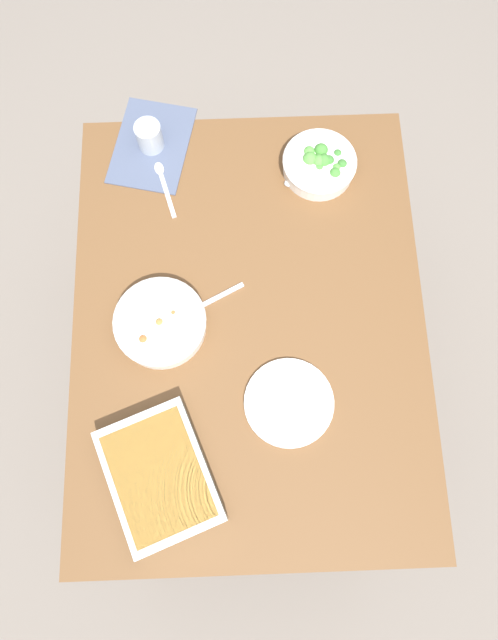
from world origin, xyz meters
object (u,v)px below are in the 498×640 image
spoon_spare (163,182)px  side_plate (289,403)px  broccoli_bowl (319,164)px  baking_dish (159,476)px  spoon_by_stew (205,304)px  spoon_by_broccoli (304,176)px  drink_cup (150,138)px  stew_bowl (161,323)px

spoon_spare → side_plate: bearing=-153.3°
broccoli_bowl → baking_dish: size_ratio=0.56×
spoon_by_stew → spoon_by_broccoli: same height
side_plate → spoon_by_stew: (0.26, 0.20, -0.00)m
spoon_by_stew → spoon_spare: 0.37m
side_plate → baking_dish: bearing=117.6°
baking_dish → spoon_by_broccoli: bearing=-26.3°
drink_cup → side_plate: drink_cup is taller
broccoli_bowl → spoon_by_stew: (-0.38, 0.32, -0.03)m
side_plate → spoon_by_stew: size_ratio=1.33×
baking_dish → spoon_spare: bearing=0.0°
drink_cup → side_plate: size_ratio=0.39×
stew_bowl → spoon_spare: bearing=-0.0°
spoon_spare → broccoli_bowl: bearing=-86.9°
drink_cup → spoon_by_broccoli: bearing=-105.0°
baking_dish → spoon_spare: 0.78m
broccoli_bowl → spoon_by_broccoli: (-0.02, 0.04, -0.03)m
drink_cup → spoon_spare: bearing=-164.3°
broccoli_bowl → spoon_by_stew: 0.50m
stew_bowl → spoon_by_stew: 0.12m
drink_cup → spoon_by_stew: size_ratio=0.52×
stew_bowl → drink_cup: drink_cup is taller
baking_dish → stew_bowl: bearing=0.1°
spoon_by_broccoli → spoon_spare: 0.39m
side_plate → spoon_spare: (0.62, 0.31, -0.00)m
broccoli_bowl → spoon_by_broccoli: bearing=115.8°
baking_dish → side_plate: size_ratio=1.63×
stew_bowl → baking_dish: bearing=-179.9°
stew_bowl → baking_dish: size_ratio=0.65×
broccoli_bowl → drink_cup: bearing=78.5°
broccoli_bowl → spoon_by_broccoli: 0.05m
drink_cup → spoon_spare: drink_cup is taller
stew_bowl → broccoli_bowl: 0.61m
spoon_spare → stew_bowl: bearing=180.0°
stew_bowl → spoon_by_stew: size_ratio=1.41×
spoon_by_stew → spoon_by_broccoli: bearing=-37.8°
baking_dish → side_plate: 0.35m
side_plate → stew_bowl: bearing=56.5°
spoon_by_stew → spoon_spare: size_ratio=0.95×
drink_cup → spoon_by_stew: 0.50m
spoon_by_broccoli → drink_cup: bearing=75.0°
broccoli_bowl → baking_dish: broccoli_bowl is taller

